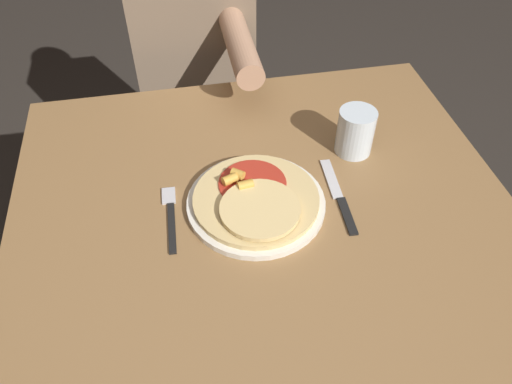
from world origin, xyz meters
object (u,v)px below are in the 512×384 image
object	(u,v)px
dining_table	(266,250)
plate	(256,203)
fork	(170,214)
drinking_glass	(355,132)
person_diner	(195,57)
pizza	(256,200)
knife	(339,196)

from	to	relation	value
dining_table	plate	distance (m)	0.13
fork	drinking_glass	distance (m)	0.45
drinking_glass	fork	bearing A→B (deg)	-164.02
drinking_glass	dining_table	bearing A→B (deg)	-145.92
plate	person_diner	world-z (taller)	person_diner
pizza	person_diner	bearing A→B (deg)	94.40
fork	knife	world-z (taller)	same
knife	drinking_glass	bearing A→B (deg)	61.31
person_diner	drinking_glass	bearing A→B (deg)	-62.04
fork	knife	size ratio (longest dim) A/B	0.80
plate	pizza	xyz separation A→B (m)	(-0.00, -0.01, 0.02)
person_diner	dining_table	bearing A→B (deg)	-84.47
dining_table	person_diner	distance (m)	0.74
fork	person_diner	world-z (taller)	person_diner
dining_table	fork	world-z (taller)	fork
knife	person_diner	world-z (taller)	person_diner
knife	person_diner	size ratio (longest dim) A/B	0.18
fork	drinking_glass	xyz separation A→B (m)	(0.43, 0.12, 0.05)
pizza	drinking_glass	bearing A→B (deg)	28.35
dining_table	knife	world-z (taller)	knife
pizza	person_diner	world-z (taller)	person_diner
fork	drinking_glass	size ratio (longest dim) A/B	1.65
plate	drinking_glass	bearing A→B (deg)	27.40
plate	fork	size ratio (longest dim) A/B	1.62
pizza	dining_table	bearing A→B (deg)	-54.83
plate	knife	size ratio (longest dim) A/B	1.29
dining_table	fork	size ratio (longest dim) A/B	5.88
knife	person_diner	xyz separation A→B (m)	(-0.23, 0.72, -0.06)
knife	drinking_glass	xyz separation A→B (m)	(0.08, 0.14, 0.05)
fork	knife	xyz separation A→B (m)	(0.35, -0.02, 0.00)
dining_table	drinking_glass	world-z (taller)	drinking_glass
dining_table	pizza	world-z (taller)	pizza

